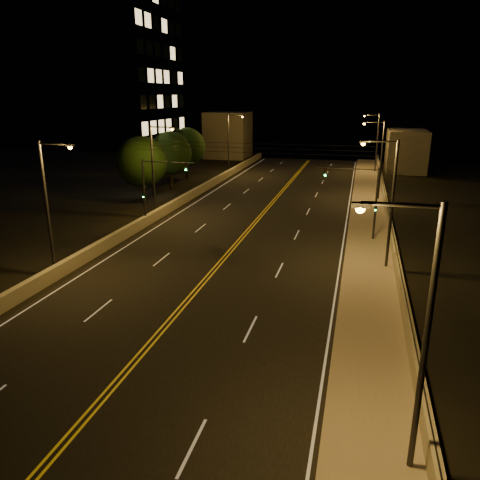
% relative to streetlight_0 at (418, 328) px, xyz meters
% --- Properties ---
extents(ground, '(160.00, 160.00, 0.00)m').
position_rel_streetlight_0_xyz_m(ground, '(-11.52, -2.19, -5.26)').
color(ground, black).
rests_on(ground, ground).
extents(road, '(18.00, 120.00, 0.02)m').
position_rel_streetlight_0_xyz_m(road, '(-11.52, 17.81, -5.25)').
color(road, black).
rests_on(road, ground).
extents(sidewalk, '(3.60, 120.00, 0.30)m').
position_rel_streetlight_0_xyz_m(sidewalk, '(-0.72, 17.81, -5.11)').
color(sidewalk, gray).
rests_on(sidewalk, ground).
extents(curb, '(0.14, 120.00, 0.15)m').
position_rel_streetlight_0_xyz_m(curb, '(-2.59, 17.81, -5.19)').
color(curb, gray).
rests_on(curb, ground).
extents(parapet_wall, '(0.30, 120.00, 1.00)m').
position_rel_streetlight_0_xyz_m(parapet_wall, '(0.93, 17.81, -4.46)').
color(parapet_wall, '#A39B88').
rests_on(parapet_wall, sidewalk).
extents(jersey_barrier, '(0.45, 120.00, 0.96)m').
position_rel_streetlight_0_xyz_m(jersey_barrier, '(-21.30, 17.81, -4.78)').
color(jersey_barrier, '#A39B88').
rests_on(jersey_barrier, ground).
extents(distant_building_right, '(6.00, 10.00, 6.51)m').
position_rel_streetlight_0_xyz_m(distant_building_right, '(4.98, 67.38, -2.01)').
color(distant_building_right, slate).
rests_on(distant_building_right, ground).
extents(distant_building_left, '(8.00, 8.00, 8.75)m').
position_rel_streetlight_0_xyz_m(distant_building_left, '(-27.52, 76.54, -0.89)').
color(distant_building_left, slate).
rests_on(distant_building_left, ground).
extents(parapet_rail, '(0.06, 120.00, 0.06)m').
position_rel_streetlight_0_xyz_m(parapet_rail, '(0.93, 17.81, -3.93)').
color(parapet_rail, black).
rests_on(parapet_rail, parapet_wall).
extents(lane_markings, '(17.32, 116.00, 0.00)m').
position_rel_streetlight_0_xyz_m(lane_markings, '(-11.52, 17.74, -5.24)').
color(lane_markings, silver).
rests_on(lane_markings, road).
extents(streetlight_0, '(2.55, 0.28, 9.11)m').
position_rel_streetlight_0_xyz_m(streetlight_0, '(0.00, 0.00, 0.00)').
color(streetlight_0, '#2D2D33').
rests_on(streetlight_0, ground).
extents(streetlight_1, '(2.55, 0.28, 9.11)m').
position_rel_streetlight_0_xyz_m(streetlight_1, '(0.00, 19.21, 0.00)').
color(streetlight_1, '#2D2D33').
rests_on(streetlight_1, ground).
extents(streetlight_2, '(2.55, 0.28, 9.11)m').
position_rel_streetlight_0_xyz_m(streetlight_2, '(0.00, 42.53, 0.00)').
color(streetlight_2, '#2D2D33').
rests_on(streetlight_2, ground).
extents(streetlight_3, '(2.55, 0.28, 9.11)m').
position_rel_streetlight_0_xyz_m(streetlight_3, '(0.00, 63.51, 0.00)').
color(streetlight_3, '#2D2D33').
rests_on(streetlight_3, ground).
extents(streetlight_4, '(2.55, 0.28, 9.11)m').
position_rel_streetlight_0_xyz_m(streetlight_4, '(-21.44, 12.39, 0.00)').
color(streetlight_4, '#2D2D33').
rests_on(streetlight_4, ground).
extents(streetlight_5, '(2.55, 0.28, 9.11)m').
position_rel_streetlight_0_xyz_m(streetlight_5, '(-21.44, 28.88, 0.00)').
color(streetlight_5, '#2D2D33').
rests_on(streetlight_5, ground).
extents(streetlight_6, '(2.55, 0.28, 9.11)m').
position_rel_streetlight_0_xyz_m(streetlight_6, '(-21.44, 56.19, 0.00)').
color(streetlight_6, '#2D2D33').
rests_on(streetlight_6, ground).
extents(traffic_signal_right, '(5.11, 0.31, 6.30)m').
position_rel_streetlight_0_xyz_m(traffic_signal_right, '(-1.50, 25.83, -1.30)').
color(traffic_signal_right, '#2D2D33').
rests_on(traffic_signal_right, ground).
extents(traffic_signal_left, '(5.11, 0.31, 6.30)m').
position_rel_streetlight_0_xyz_m(traffic_signal_left, '(-20.34, 25.83, -1.30)').
color(traffic_signal_left, '#2D2D33').
rests_on(traffic_signal_left, ground).
extents(overhead_wires, '(22.00, 0.03, 0.83)m').
position_rel_streetlight_0_xyz_m(overhead_wires, '(-11.52, 27.31, 2.14)').
color(overhead_wires, black).
extents(building_tower, '(24.00, 15.00, 26.36)m').
position_rel_streetlight_0_xyz_m(building_tower, '(-39.08, 44.82, 7.35)').
color(building_tower, slate).
rests_on(building_tower, ground).
extents(tree_0, '(5.61, 5.61, 7.60)m').
position_rel_streetlight_0_xyz_m(tree_0, '(-25.53, 34.34, -0.47)').
color(tree_0, black).
rests_on(tree_0, ground).
extents(tree_1, '(5.48, 5.48, 7.43)m').
position_rel_streetlight_0_xyz_m(tree_1, '(-25.95, 43.56, -0.58)').
color(tree_1, black).
rests_on(tree_1, ground).
extents(tree_2, '(5.49, 5.49, 7.44)m').
position_rel_streetlight_0_xyz_m(tree_2, '(-26.62, 51.15, -0.57)').
color(tree_2, black).
rests_on(tree_2, ground).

